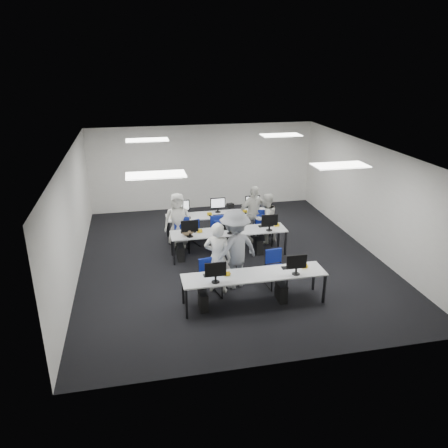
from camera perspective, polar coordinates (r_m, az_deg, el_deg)
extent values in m
plane|color=black|center=(12.09, 0.83, -4.47)|extent=(9.00, 9.00, 0.00)
plane|color=white|center=(11.13, 0.91, 9.60)|extent=(9.00, 9.00, 0.00)
cube|color=silver|center=(15.78, -2.74, 7.43)|extent=(8.00, 0.02, 3.00)
cube|color=silver|center=(7.57, 8.42, -8.57)|extent=(8.00, 0.02, 3.00)
cube|color=silver|center=(11.38, -19.19, 0.81)|extent=(0.02, 9.00, 3.00)
cube|color=silver|center=(12.96, 18.42, 3.32)|extent=(0.02, 9.00, 3.00)
cube|color=white|center=(8.93, -8.90, 6.36)|extent=(1.20, 0.60, 0.02)
cube|color=white|center=(9.95, 14.92, 7.42)|extent=(1.20, 0.60, 0.02)
cube|color=white|center=(12.84, -10.01, 10.76)|extent=(1.20, 0.60, 0.02)
cube|color=white|center=(13.57, 7.44, 11.45)|extent=(1.20, 0.60, 0.02)
cube|color=#B3B6B8|center=(9.69, 3.97, -6.64)|extent=(3.20, 0.70, 0.03)
cube|color=black|center=(9.35, -4.92, -10.36)|extent=(0.05, 0.05, 0.70)
cube|color=black|center=(9.87, -5.37, -8.57)|extent=(0.05, 0.05, 0.70)
cube|color=black|center=(10.12, 12.95, -8.26)|extent=(0.05, 0.05, 0.70)
cube|color=black|center=(10.60, 11.63, -6.73)|extent=(0.05, 0.05, 0.70)
cube|color=#B3B6B8|center=(11.98, 0.64, -0.98)|extent=(3.20, 0.70, 0.03)
cube|color=black|center=(11.64, -6.54, -3.77)|extent=(0.05, 0.05, 0.70)
cube|color=black|center=(12.19, -6.82, -2.61)|extent=(0.05, 0.05, 0.70)
cube|color=black|center=(12.27, 8.03, -2.51)|extent=(0.05, 0.05, 0.70)
cube|color=black|center=(12.78, 7.14, -1.46)|extent=(0.05, 0.05, 0.70)
cube|color=#B3B6B8|center=(13.26, -0.66, 1.24)|extent=(3.20, 0.70, 0.03)
cube|color=black|center=(12.92, -7.15, -1.21)|extent=(0.05, 0.05, 0.70)
cube|color=black|center=(13.48, -7.38, -0.26)|extent=(0.05, 0.05, 0.70)
cube|color=black|center=(13.49, 6.07, -0.19)|extent=(0.05, 0.05, 0.70)
cube|color=black|center=(14.02, 5.33, 0.68)|extent=(0.05, 0.05, 0.70)
cube|color=#0C3EA7|center=(9.21, -1.11, -5.97)|extent=(0.46, 0.04, 0.32)
cube|color=black|center=(9.62, -1.46, -6.65)|extent=(0.42, 0.14, 0.02)
ellipsoid|color=black|center=(9.67, 0.30, -6.44)|extent=(0.07, 0.10, 0.04)
cube|color=black|center=(9.72, -2.75, -9.93)|extent=(0.18, 0.40, 0.42)
cube|color=white|center=(9.67, 9.46, -4.89)|extent=(0.46, 0.04, 0.32)
cube|color=black|center=(10.06, 8.72, -5.60)|extent=(0.42, 0.14, 0.02)
ellipsoid|color=black|center=(10.16, 10.32, -5.38)|extent=(0.07, 0.10, 0.04)
cube|color=black|center=(10.12, 7.48, -8.78)|extent=(0.18, 0.40, 0.42)
cube|color=white|center=(11.53, -4.51, -0.28)|extent=(0.46, 0.04, 0.32)
cube|color=black|center=(11.93, -4.67, -1.02)|extent=(0.42, 0.14, 0.02)
ellipsoid|color=black|center=(11.96, -3.25, -0.88)|extent=(0.07, 0.10, 0.04)
cube|color=black|center=(11.99, -5.70, -3.71)|extent=(0.18, 0.40, 0.42)
cube|color=white|center=(11.70, 0.83, 0.12)|extent=(0.46, 0.04, 0.32)
cube|color=black|center=(12.10, 0.50, -0.63)|extent=(0.42, 0.14, 0.02)
ellipsoid|color=black|center=(12.16, 1.88, -0.48)|extent=(0.07, 0.10, 0.04)
cube|color=black|center=(12.13, -0.53, -3.29)|extent=(0.18, 0.40, 0.42)
cube|color=white|center=(11.98, 5.98, 0.51)|extent=(0.46, 0.04, 0.32)
cube|color=black|center=(12.37, 5.48, -0.24)|extent=(0.42, 0.14, 0.02)
ellipsoid|color=black|center=(12.45, 6.80, -0.10)|extent=(0.07, 0.10, 0.04)
cube|color=black|center=(12.38, 4.48, -2.85)|extent=(0.18, 0.40, 0.42)
cube|color=white|center=(13.17, -5.52, 2.45)|extent=(0.46, 0.04, 0.32)
cube|color=black|center=(12.97, -5.32, 0.80)|extent=(0.42, 0.14, 0.02)
ellipsoid|color=black|center=(12.94, -6.64, 0.74)|extent=(0.07, 0.10, 0.04)
cube|color=black|center=(13.32, -4.24, -1.06)|extent=(0.18, 0.40, 0.42)
cube|color=white|center=(13.33, -0.82, 2.77)|extent=(0.46, 0.04, 0.32)
cube|color=black|center=(13.12, -0.54, 1.14)|extent=(0.42, 0.14, 0.02)
ellipsoid|color=black|center=(13.07, -1.83, 1.08)|extent=(0.07, 0.10, 0.04)
cube|color=black|center=(13.49, 0.39, -0.70)|extent=(0.18, 0.40, 0.42)
cube|color=white|center=(13.57, 3.75, 3.06)|extent=(0.46, 0.04, 0.32)
cube|color=black|center=(13.37, 4.09, 1.47)|extent=(0.42, 0.14, 0.02)
ellipsoid|color=black|center=(13.29, 2.84, 1.42)|extent=(0.07, 0.10, 0.04)
cube|color=black|center=(13.75, 4.87, -0.35)|extent=(0.18, 0.40, 0.42)
cube|color=navy|center=(10.07, -1.77, -7.15)|extent=(0.51, 0.49, 0.06)
cube|color=navy|center=(10.12, -2.19, -5.37)|extent=(0.42, 0.13, 0.36)
cube|color=navy|center=(10.57, 6.84, -5.85)|extent=(0.48, 0.46, 0.06)
cube|color=navy|center=(10.62, 6.46, -4.15)|extent=(0.42, 0.09, 0.36)
cube|color=navy|center=(12.44, -5.54, -1.43)|extent=(0.52, 0.50, 0.06)
cube|color=navy|center=(12.53, -5.54, 0.07)|extent=(0.44, 0.12, 0.37)
cube|color=navy|center=(12.59, -0.59, -1.10)|extent=(0.48, 0.47, 0.06)
cube|color=navy|center=(12.67, -0.86, 0.33)|extent=(0.43, 0.09, 0.36)
cube|color=navy|center=(12.87, 5.22, -0.50)|extent=(0.54, 0.52, 0.07)
cube|color=navy|center=(12.97, 5.12, 1.03)|extent=(0.46, 0.12, 0.39)
cube|color=navy|center=(12.75, -4.41, -0.99)|extent=(0.52, 0.51, 0.06)
cube|color=navy|center=(12.50, -4.05, -0.23)|extent=(0.39, 0.17, 0.34)
cube|color=navy|center=(12.79, -0.43, -0.96)|extent=(0.47, 0.45, 0.05)
cube|color=navy|center=(12.54, -0.44, -0.27)|extent=(0.38, 0.12, 0.33)
cube|color=navy|center=(13.20, 4.88, -0.21)|extent=(0.49, 0.47, 0.06)
cube|color=navy|center=(12.93, 5.00, 0.52)|extent=(0.41, 0.12, 0.35)
ellipsoid|color=olive|center=(11.67, -4.81, -0.83)|extent=(0.41, 0.32, 0.29)
imported|color=silver|center=(10.10, -0.84, -4.41)|extent=(0.74, 0.63, 1.74)
imported|color=silver|center=(12.89, 5.52, 0.74)|extent=(0.91, 0.82, 1.52)
imported|color=silver|center=(12.62, -6.04, 0.49)|extent=(0.83, 0.58, 1.61)
imported|color=silver|center=(12.96, 3.84, 1.35)|extent=(1.06, 0.61, 1.70)
imported|color=gray|center=(10.27, 1.42, -3.34)|extent=(1.44, 1.17, 1.95)
cube|color=black|center=(10.02, 0.85, 2.42)|extent=(0.20, 0.22, 0.10)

